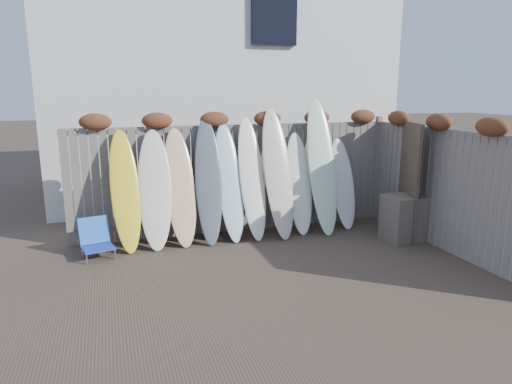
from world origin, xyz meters
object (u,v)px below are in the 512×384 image
object	(u,v)px
wooden_crate	(405,218)
lattice_panel	(406,179)
surfboard_0	(125,191)
beach_chair	(96,239)

from	to	relation	value
wooden_crate	lattice_panel	xyz separation A→B (m)	(0.21, 0.34, 0.63)
lattice_panel	surfboard_0	size ratio (longest dim) A/B	1.00
beach_chair	wooden_crate	xyz separation A→B (m)	(5.20, -0.80, 0.11)
beach_chair	lattice_panel	world-z (taller)	lattice_panel
wooden_crate	surfboard_0	distance (m)	4.85
wooden_crate	surfboard_0	size ratio (longest dim) A/B	0.39
wooden_crate	lattice_panel	size ratio (longest dim) A/B	0.39
surfboard_0	beach_chair	bearing A→B (deg)	-160.54
beach_chair	lattice_panel	distance (m)	5.49
beach_chair	surfboard_0	bearing A→B (deg)	24.04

